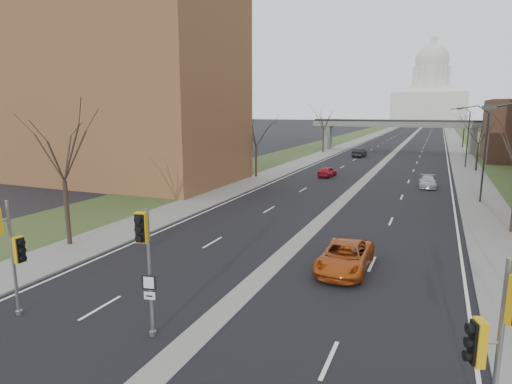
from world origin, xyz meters
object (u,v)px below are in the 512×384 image
Objects in this scene: signal_pole_right at (497,335)px; car_right_near at (345,257)px; car_left_near at (327,172)px; signal_pole_median at (145,251)px; car_left_far at (360,153)px; car_right_mid at (428,182)px; signal_pole_left at (9,243)px.

signal_pole_right is 0.96× the size of car_right_near.
car_left_near is 32.58m from car_right_near.
car_left_far is at bearing 81.26° from signal_pole_median.
car_right_mid is (11.98, -3.20, -0.04)m from car_left_near.
car_left_near is (-3.36, 41.32, -2.79)m from signal_pole_median.
signal_pole_median is 11.51m from car_right_near.
signal_pole_right is at bearing -63.32° from car_right_near.
car_right_near is (8.82, -56.73, -0.01)m from car_left_far.
signal_pole_right is (10.92, -1.49, -0.09)m from signal_pole_median.
car_left_far is at bearing 110.84° from car_right_mid.
signal_pole_median is 11.02m from signal_pole_right.
car_left_far is at bearing -83.43° from car_left_near.
car_left_near is at bearing 86.58° from signal_pole_right.
signal_pole_left reaches higher than car_left_far.
car_left_far is at bearing 80.15° from signal_pole_right.
signal_pole_right is 1.13× the size of car_left_far.
signal_pole_left is 15.69m from car_right_near.
signal_pole_median is at bearing 99.07° from car_left_far.
car_left_far is (-14.50, 68.10, -2.61)m from signal_pole_right.
car_left_near is 0.84× the size of car_left_far.
signal_pole_right is at bearing 2.08° from signal_pole_left.
car_right_mid is (12.20, -28.50, -0.13)m from car_left_far.
car_right_near is 28.43m from car_right_mid.
signal_pole_right reaches higher than car_right_mid.
car_right_mid is at bearing 171.10° from car_left_near.
car_right_near reaches higher than car_right_mid.
car_left_near is at bearing 162.70° from car_right_mid.
car_right_near is (-5.68, 11.38, -2.62)m from signal_pole_right.
signal_pole_left is 0.95× the size of signal_pole_right.
car_right_mid is at bearing 65.44° from signal_pole_median.
car_right_mid is at bearing 71.45° from signal_pole_right.
signal_pole_right is 69.68m from car_left_far.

